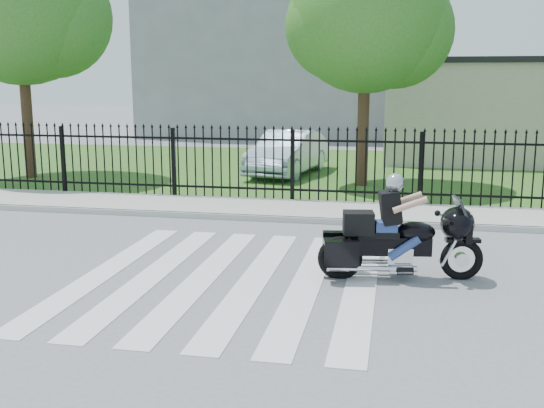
# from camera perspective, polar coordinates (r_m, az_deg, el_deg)

# --- Properties ---
(ground) EXTENTS (120.00, 120.00, 0.00)m
(ground) POSITION_cam_1_polar(r_m,az_deg,el_deg) (9.76, -3.93, -6.70)
(ground) COLOR slate
(ground) RESTS_ON ground
(crosswalk) EXTENTS (5.00, 5.50, 0.01)m
(crosswalk) POSITION_cam_1_polar(r_m,az_deg,el_deg) (9.76, -3.93, -6.66)
(crosswalk) COLOR silver
(crosswalk) RESTS_ON ground
(sidewalk) EXTENTS (40.00, 2.00, 0.12)m
(sidewalk) POSITION_cam_1_polar(r_m,az_deg,el_deg) (14.48, 1.19, -0.51)
(sidewalk) COLOR #ADAAA3
(sidewalk) RESTS_ON ground
(curb) EXTENTS (40.00, 0.12, 0.12)m
(curb) POSITION_cam_1_polar(r_m,az_deg,el_deg) (13.52, 0.45, -1.35)
(curb) COLOR #ADAAA3
(curb) RESTS_ON ground
(grass_strip) EXTENTS (40.00, 12.00, 0.02)m
(grass_strip) POSITION_cam_1_polar(r_m,az_deg,el_deg) (21.32, 4.44, 3.11)
(grass_strip) COLOR #2B5C1F
(grass_strip) RESTS_ON ground
(iron_fence) EXTENTS (26.00, 0.04, 1.80)m
(iron_fence) POSITION_cam_1_polar(r_m,az_deg,el_deg) (15.31, 1.85, 3.33)
(iron_fence) COLOR black
(iron_fence) RESTS_ON ground
(tree_left) EXTENTS (4.80, 4.80, 7.58)m
(tree_left) POSITION_cam_1_polar(r_m,az_deg,el_deg) (20.72, -21.76, 16.46)
(tree_left) COLOR #382316
(tree_left) RESTS_ON ground
(tree_mid) EXTENTS (4.20, 4.20, 6.78)m
(tree_mid) POSITION_cam_1_polar(r_m,az_deg,el_deg) (18.07, 8.43, 16.38)
(tree_mid) COLOR #382316
(tree_mid) RESTS_ON ground
(building_low) EXTENTS (10.00, 6.00, 3.50)m
(building_low) POSITION_cam_1_polar(r_m,az_deg,el_deg) (25.41, 21.64, 7.60)
(building_low) COLOR beige
(building_low) RESTS_ON ground
(building_low_roof) EXTENTS (10.20, 6.20, 0.20)m
(building_low_roof) POSITION_cam_1_polar(r_m,az_deg,el_deg) (25.39, 21.94, 11.76)
(building_low_roof) COLOR black
(building_low_roof) RESTS_ON building_low
(building_tall) EXTENTS (15.00, 10.00, 12.00)m
(building_tall) POSITION_cam_1_polar(r_m,az_deg,el_deg) (35.51, 2.35, 16.03)
(building_tall) COLOR #92949A
(building_tall) RESTS_ON ground
(motorcycle_rider) EXTENTS (2.49, 1.04, 1.65)m
(motorcycle_rider) POSITION_cam_1_polar(r_m,az_deg,el_deg) (9.76, 11.09, -2.76)
(motorcycle_rider) COLOR black
(motorcycle_rider) RESTS_ON ground
(parked_car) EXTENTS (2.17, 4.39, 1.38)m
(parked_car) POSITION_cam_1_polar(r_m,az_deg,el_deg) (20.02, 1.43, 4.64)
(parked_car) COLOR #ADC3DA
(parked_car) RESTS_ON grass_strip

